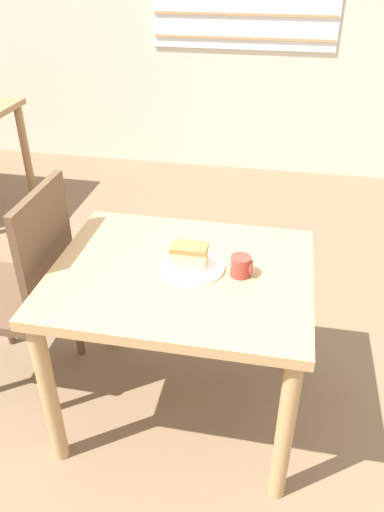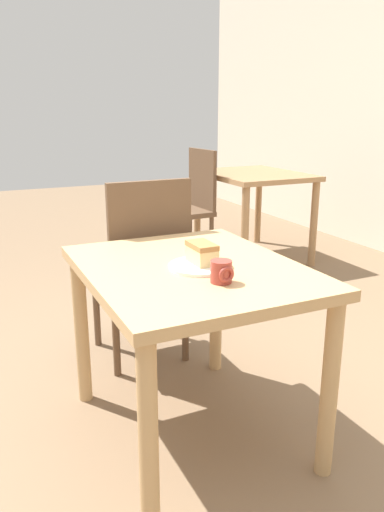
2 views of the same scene
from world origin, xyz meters
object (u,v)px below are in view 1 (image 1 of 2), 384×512
Objects in this scene: chair_near_window at (25,286)px; cake_slice at (189,254)px; coffee_mug at (241,266)px; plate at (193,267)px; dining_table_near at (181,295)px.

chair_near_window is 0.73m from cake_slice.
chair_near_window is 0.91m from coffee_mug.
chair_near_window reaches higher than coffee_mug.
dining_table_near is at bearing -152.25° from plate.
plate is 0.05m from cake_slice.
cake_slice is 1.67× the size of coffee_mug.
dining_table_near is at bearing -176.83° from coffee_mug.
coffee_mug is at bearing 87.85° from chair_near_window.
chair_near_window is at bearing 176.13° from dining_table_near.
chair_near_window reaches higher than cake_slice.
coffee_mug reaches higher than plate.
plate is at bearing 87.98° from chair_near_window.
cake_slice is at bearing 89.00° from chair_near_window.
coffee_mug is (0.18, -0.01, 0.03)m from plate.
dining_table_near is 0.12m from plate.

